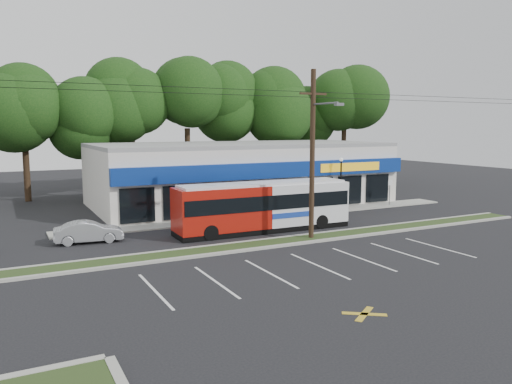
{
  "coord_description": "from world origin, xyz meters",
  "views": [
    {
      "loc": [
        -13.38,
        -23.53,
        6.71
      ],
      "look_at": [
        1.34,
        5.0,
        2.5
      ],
      "focal_mm": 35.0,
      "sensor_mm": 36.0,
      "label": 1
    }
  ],
  "objects": [
    {
      "name": "ground",
      "position": [
        0.0,
        0.0,
        0.0
      ],
      "size": [
        120.0,
        120.0,
        0.0
      ],
      "primitive_type": "plane",
      "color": "black",
      "rests_on": "ground"
    },
    {
      "name": "grass_strip",
      "position": [
        0.0,
        1.0,
        0.06
      ],
      "size": [
        40.0,
        1.6,
        0.12
      ],
      "primitive_type": "cube",
      "color": "#253817",
      "rests_on": "ground"
    },
    {
      "name": "curb_south",
      "position": [
        0.0,
        0.15,
        0.07
      ],
      "size": [
        40.0,
        0.25,
        0.14
      ],
      "primitive_type": "cube",
      "color": "#9E9E93",
      "rests_on": "ground"
    },
    {
      "name": "curb_north",
      "position": [
        0.0,
        1.85,
        0.07
      ],
      "size": [
        40.0,
        0.25,
        0.14
      ],
      "primitive_type": "cube",
      "color": "#9E9E93",
      "rests_on": "ground"
    },
    {
      "name": "sidewalk",
      "position": [
        5.0,
        9.0,
        0.05
      ],
      "size": [
        32.0,
        2.2,
        0.1
      ],
      "primitive_type": "cube",
      "color": "#9E9E93",
      "rests_on": "ground"
    },
    {
      "name": "strip_mall",
      "position": [
        5.5,
        15.91,
        2.65
      ],
      "size": [
        25.0,
        12.55,
        5.3
      ],
      "color": "silver",
      "rests_on": "ground"
    },
    {
      "name": "utility_pole",
      "position": [
        2.83,
        0.93,
        5.41
      ],
      "size": [
        50.0,
        2.77,
        10.0
      ],
      "color": "black",
      "rests_on": "ground"
    },
    {
      "name": "lamp_post",
      "position": [
        11.0,
        8.8,
        2.67
      ],
      "size": [
        0.3,
        0.3,
        4.25
      ],
      "color": "black",
      "rests_on": "ground"
    },
    {
      "name": "sign_post",
      "position": [
        16.0,
        8.57,
        1.56
      ],
      "size": [
        0.45,
        0.1,
        2.23
      ],
      "color": "#59595E",
      "rests_on": "ground"
    },
    {
      "name": "tree_line",
      "position": [
        4.0,
        26.0,
        8.42
      ],
      "size": [
        46.76,
        6.76,
        11.83
      ],
      "color": "black",
      "rests_on": "ground"
    },
    {
      "name": "metrobus",
      "position": [
        1.64,
        4.5,
        1.67
      ],
      "size": [
        11.79,
        2.71,
        3.16
      ],
      "rotation": [
        0.0,
        0.0,
        -0.02
      ],
      "color": "#9D150C",
      "rests_on": "ground"
    },
    {
      "name": "car_dark",
      "position": [
        4.0,
        8.27,
        0.75
      ],
      "size": [
        4.63,
        2.49,
        1.5
      ],
      "primitive_type": "imported",
      "rotation": [
        0.0,
        0.0,
        1.4
      ],
      "color": "black",
      "rests_on": "ground"
    },
    {
      "name": "car_silver",
      "position": [
        -9.0,
        6.23,
        0.64
      ],
      "size": [
        3.97,
        1.73,
        1.27
      ],
      "primitive_type": "imported",
      "rotation": [
        0.0,
        0.0,
        1.47
      ],
      "color": "#929498",
      "rests_on": "ground"
    },
    {
      "name": "pedestrian_a",
      "position": [
        3.68,
        8.5,
        0.92
      ],
      "size": [
        0.78,
        0.64,
        1.84
      ],
      "primitive_type": "imported",
      "rotation": [
        0.0,
        0.0,
        3.49
      ],
      "color": "beige",
      "rests_on": "ground"
    },
    {
      "name": "pedestrian_b",
      "position": [
        7.78,
        6.51,
        0.76
      ],
      "size": [
        0.82,
        0.68,
        1.53
      ],
      "primitive_type": "imported",
      "rotation": [
        0.0,
        0.0,
        2.99
      ],
      "color": "#B3A8A1",
      "rests_on": "ground"
    }
  ]
}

